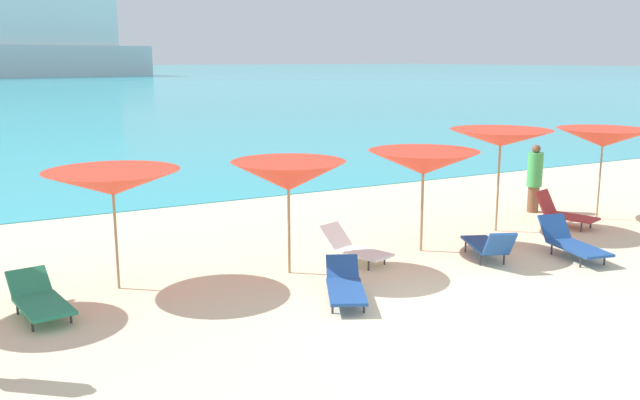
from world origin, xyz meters
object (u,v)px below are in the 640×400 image
(umbrella_1, at_px, (113,183))
(lounge_chair_5, at_px, (354,247))
(lounge_chair_1, at_px, (563,212))
(beachgoer_1, at_px, (534,177))
(umbrella_3, at_px, (423,163))
(cruise_ship, at_px, (8,36))
(lounge_chair_0, at_px, (39,299))
(lounge_chair_6, at_px, (488,245))
(umbrella_4, at_px, (501,138))
(umbrella_2, at_px, (288,176))
(lounge_chair_3, at_px, (345,285))
(lounge_chair_2, at_px, (572,242))
(umbrella_5, at_px, (603,138))

(umbrella_1, distance_m, lounge_chair_5, 4.59)
(lounge_chair_1, height_order, beachgoer_1, beachgoer_1)
(umbrella_3, xyz_separation_m, cruise_ship, (4.46, 147.52, 6.74))
(lounge_chair_0, height_order, lounge_chair_6, lounge_chair_6)
(umbrella_4, xyz_separation_m, lounge_chair_5, (-4.07, -0.52, -1.81))
(umbrella_2, xyz_separation_m, cruise_ship, (7.43, 147.55, 6.76))
(lounge_chair_3, bearing_deg, lounge_chair_0, -174.08)
(umbrella_1, height_order, umbrella_2, umbrella_2)
(beachgoer_1, bearing_deg, lounge_chair_3, -170.49)
(lounge_chair_2, bearing_deg, beachgoer_1, 66.58)
(umbrella_5, bearing_deg, umbrella_1, 178.29)
(umbrella_4, bearing_deg, cruise_ship, 89.23)
(lounge_chair_5, relative_size, lounge_chair_6, 0.88)
(umbrella_5, relative_size, beachgoer_1, 1.36)
(umbrella_2, height_order, lounge_chair_0, umbrella_2)
(umbrella_4, bearing_deg, lounge_chair_3, -157.07)
(umbrella_5, distance_m, lounge_chair_2, 4.08)
(umbrella_1, bearing_deg, umbrella_2, -11.78)
(umbrella_3, height_order, lounge_chair_0, umbrella_3)
(umbrella_3, bearing_deg, lounge_chair_2, -37.41)
(umbrella_3, bearing_deg, lounge_chair_5, -179.49)
(lounge_chair_2, bearing_deg, umbrella_4, 97.77)
(umbrella_2, bearing_deg, umbrella_5, 1.83)
(umbrella_1, relative_size, lounge_chair_2, 1.38)
(umbrella_1, bearing_deg, lounge_chair_3, -36.67)
(umbrella_3, xyz_separation_m, lounge_chair_5, (-1.59, -0.01, -1.51))
(umbrella_2, height_order, beachgoer_1, umbrella_2)
(umbrella_3, bearing_deg, beachgoer_1, 18.34)
(cruise_ship, bearing_deg, lounge_chair_5, -100.62)
(umbrella_4, relative_size, lounge_chair_5, 1.50)
(beachgoer_1, bearing_deg, lounge_chair_5, 179.86)
(umbrella_3, relative_size, lounge_chair_5, 1.55)
(lounge_chair_6, bearing_deg, umbrella_2, 4.99)
(umbrella_4, relative_size, lounge_chair_0, 1.38)
(umbrella_2, xyz_separation_m, lounge_chair_3, (0.17, -1.69, -1.54))
(lounge_chair_0, height_order, beachgoer_1, beachgoer_1)
(lounge_chair_2, height_order, lounge_chair_5, lounge_chair_2)
(umbrella_3, xyz_separation_m, lounge_chair_6, (0.68, -1.21, -1.47))
(umbrella_2, distance_m, umbrella_5, 8.43)
(umbrella_4, bearing_deg, lounge_chair_0, -176.29)
(lounge_chair_3, distance_m, beachgoer_1, 8.17)
(lounge_chair_6, bearing_deg, lounge_chair_5, -4.94)
(lounge_chair_0, xyz_separation_m, lounge_chair_5, (5.61, 0.10, 0.03))
(umbrella_3, relative_size, lounge_chair_3, 1.39)
(umbrella_5, height_order, lounge_chair_5, umbrella_5)
(lounge_chair_1, xyz_separation_m, cruise_ship, (0.30, 147.40, 8.21))
(lounge_chair_1, bearing_deg, lounge_chair_3, 177.81)
(umbrella_3, distance_m, lounge_chair_6, 2.02)
(umbrella_2, distance_m, lounge_chair_5, 2.03)
(umbrella_3, distance_m, lounge_chair_2, 3.27)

